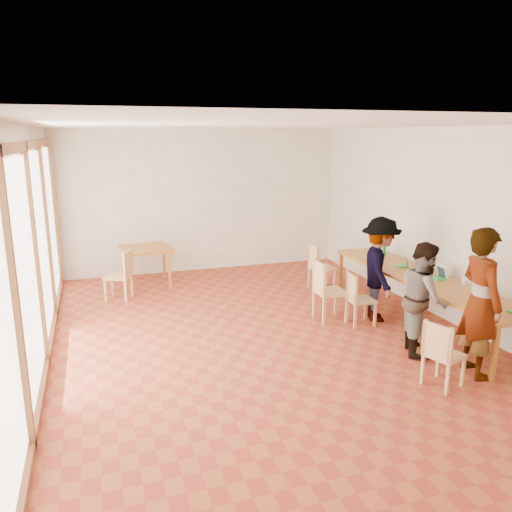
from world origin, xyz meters
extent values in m
plane|color=#A54B28|center=(0.00, 0.00, 0.00)|extent=(8.00, 8.00, 0.00)
cube|color=white|center=(0.00, 4.00, 1.50)|extent=(6.00, 0.10, 3.00)
cube|color=white|center=(0.00, -4.00, 1.50)|extent=(6.00, 0.10, 3.00)
cube|color=white|center=(3.00, 0.00, 1.50)|extent=(0.10, 8.00, 3.00)
cube|color=white|center=(-2.96, 0.00, 1.50)|extent=(0.10, 8.00, 3.00)
cube|color=white|center=(0.00, 0.00, 3.02)|extent=(6.00, 8.00, 0.04)
cube|color=#BF802A|center=(2.50, -0.18, 0.72)|extent=(0.80, 4.00, 0.05)
cube|color=#BF802A|center=(2.16, -2.12, 0.35)|extent=(0.06, 0.06, 0.70)
cube|color=#BF802A|center=(2.16, 1.76, 0.35)|extent=(0.06, 0.06, 0.70)
cube|color=#BF802A|center=(2.84, 1.76, 0.35)|extent=(0.06, 0.06, 0.70)
cube|color=#BF802A|center=(-1.32, 3.20, 0.72)|extent=(0.90, 0.90, 0.05)
cube|color=#BF802A|center=(-1.71, 2.81, 0.35)|extent=(0.05, 0.05, 0.70)
cube|color=#BF802A|center=(-1.71, 3.59, 0.35)|extent=(0.05, 0.05, 0.70)
cube|color=#BF802A|center=(-0.93, 2.81, 0.35)|extent=(0.05, 0.05, 0.70)
cube|color=#BF802A|center=(-0.93, 3.59, 0.35)|extent=(0.05, 0.05, 0.70)
cube|color=#E3B171|center=(1.53, -2.01, 0.39)|extent=(0.48, 0.48, 0.04)
cube|color=#E3B171|center=(1.37, -2.07, 0.60)|extent=(0.16, 0.37, 0.39)
cube|color=#E3B171|center=(1.61, 0.03, 0.39)|extent=(0.41, 0.41, 0.04)
cube|color=#E3B171|center=(1.43, 0.04, 0.61)|extent=(0.07, 0.38, 0.40)
cube|color=#E3B171|center=(1.24, 0.34, 0.46)|extent=(0.46, 0.46, 0.04)
cube|color=#E3B171|center=(1.03, 0.34, 0.72)|extent=(0.05, 0.45, 0.47)
cube|color=#E3B171|center=(1.82, 1.86, 0.42)|extent=(0.44, 0.44, 0.04)
cube|color=#E3B171|center=(1.63, 1.84, 0.65)|extent=(0.07, 0.41, 0.43)
cube|color=#E3B171|center=(-1.90, 2.43, 0.43)|extent=(0.54, 0.54, 0.04)
cube|color=#E3B171|center=(-1.72, 2.36, 0.67)|extent=(0.19, 0.40, 0.44)
imported|color=gray|center=(2.10, -1.88, 0.92)|extent=(0.53, 0.72, 1.84)
imported|color=gray|center=(1.86, -1.12, 0.76)|extent=(0.82, 0.91, 1.52)
imported|color=gray|center=(1.97, 0.13, 0.83)|extent=(0.94, 1.21, 1.65)
cube|color=green|center=(2.65, -0.38, 0.76)|extent=(0.18, 0.25, 0.03)
cube|color=white|center=(2.73, -0.38, 0.85)|extent=(0.08, 0.23, 0.21)
cube|color=green|center=(2.57, 0.41, 0.76)|extent=(0.23, 0.26, 0.02)
cube|color=white|center=(2.64, 0.38, 0.84)|extent=(0.14, 0.21, 0.18)
imported|color=yellow|center=(2.43, 1.15, 0.80)|extent=(0.13, 0.13, 0.10)
cylinder|color=#187E27|center=(2.68, 1.14, 0.89)|extent=(0.07, 0.07, 0.28)
cylinder|color=silver|center=(2.82, -0.77, 0.80)|extent=(0.07, 0.07, 0.09)
cylinder|color=white|center=(2.40, -0.37, 0.78)|extent=(0.08, 0.08, 0.06)
cube|color=#CB325D|center=(2.84, -1.09, 0.76)|extent=(0.05, 0.10, 0.01)
cube|color=black|center=(2.38, 0.94, 0.80)|extent=(0.16, 0.26, 0.09)
camera|label=1|loc=(-2.23, -6.42, 2.87)|focal=35.00mm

